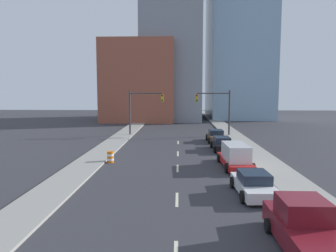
{
  "coord_description": "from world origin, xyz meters",
  "views": [
    {
      "loc": [
        0.1,
        -2.75,
        6.03
      ],
      "look_at": [
        -1.11,
        32.88,
        2.2
      ],
      "focal_mm": 35.0,
      "sensor_mm": 36.0,
      "label": 1
    }
  ],
  "objects_px": {
    "sedan_white": "(254,184)",
    "sedan_brown": "(216,136)",
    "traffic_barrel": "(110,157)",
    "pickup_truck_maroon": "(309,234)",
    "sedan_black": "(222,144)",
    "traffic_signal_left": "(140,106)",
    "box_truck_red": "(235,156)",
    "traffic_signal_right": "(219,106)"
  },
  "relations": [
    {
      "from": "sedan_white",
      "to": "sedan_brown",
      "type": "relative_size",
      "value": 1.07
    },
    {
      "from": "traffic_barrel",
      "to": "pickup_truck_maroon",
      "type": "xyz_separation_m",
      "value": [
        10.63,
        -15.19,
        0.28
      ]
    },
    {
      "from": "sedan_black",
      "to": "sedan_brown",
      "type": "height_order",
      "value": "sedan_brown"
    },
    {
      "from": "sedan_white",
      "to": "pickup_truck_maroon",
      "type": "bearing_deg",
      "value": -87.81
    },
    {
      "from": "traffic_signal_left",
      "to": "sedan_brown",
      "type": "bearing_deg",
      "value": -28.24
    },
    {
      "from": "traffic_signal_left",
      "to": "box_truck_red",
      "type": "xyz_separation_m",
      "value": [
        9.76,
        -18.41,
        -3.08
      ]
    },
    {
      "from": "sedan_white",
      "to": "sedan_brown",
      "type": "bearing_deg",
      "value": 87.97
    },
    {
      "from": "traffic_signal_left",
      "to": "sedan_black",
      "type": "relative_size",
      "value": 1.29
    },
    {
      "from": "traffic_signal_right",
      "to": "traffic_barrel",
      "type": "xyz_separation_m",
      "value": [
        -11.16,
        -16.99,
        -3.52
      ]
    },
    {
      "from": "sedan_white",
      "to": "sedan_black",
      "type": "height_order",
      "value": "sedan_black"
    },
    {
      "from": "traffic_barrel",
      "to": "box_truck_red",
      "type": "relative_size",
      "value": 0.16
    },
    {
      "from": "traffic_signal_left",
      "to": "traffic_barrel",
      "type": "distance_m",
      "value": 17.35
    },
    {
      "from": "box_truck_red",
      "to": "sedan_black",
      "type": "xyz_separation_m",
      "value": [
        -0.08,
        7.54,
        -0.28
      ]
    },
    {
      "from": "sedan_white",
      "to": "sedan_brown",
      "type": "xyz_separation_m",
      "value": [
        0.04,
        20.07,
        0.03
      ]
    },
    {
      "from": "sedan_white",
      "to": "box_truck_red",
      "type": "bearing_deg",
      "value": 87.28
    },
    {
      "from": "box_truck_red",
      "to": "sedan_brown",
      "type": "height_order",
      "value": "box_truck_red"
    },
    {
      "from": "traffic_barrel",
      "to": "sedan_brown",
      "type": "height_order",
      "value": "sedan_brown"
    },
    {
      "from": "pickup_truck_maroon",
      "to": "traffic_signal_left",
      "type": "bearing_deg",
      "value": 107.91
    },
    {
      "from": "traffic_signal_right",
      "to": "sedan_brown",
      "type": "xyz_separation_m",
      "value": [
        -0.99,
        -5.21,
        -3.33
      ]
    },
    {
      "from": "sedan_white",
      "to": "sedan_brown",
      "type": "distance_m",
      "value": 20.07
    },
    {
      "from": "pickup_truck_maroon",
      "to": "sedan_brown",
      "type": "xyz_separation_m",
      "value": [
        -0.45,
        26.96,
        -0.1
      ]
    },
    {
      "from": "traffic_signal_left",
      "to": "sedan_brown",
      "type": "xyz_separation_m",
      "value": [
        9.7,
        -5.21,
        -3.33
      ]
    },
    {
      "from": "traffic_signal_left",
      "to": "sedan_white",
      "type": "distance_m",
      "value": 27.27
    },
    {
      "from": "traffic_signal_left",
      "to": "sedan_brown",
      "type": "relative_size",
      "value": 1.42
    },
    {
      "from": "sedan_white",
      "to": "traffic_barrel",
      "type": "bearing_deg",
      "value": 138.79
    },
    {
      "from": "traffic_signal_left",
      "to": "sedan_brown",
      "type": "distance_m",
      "value": 11.5
    },
    {
      "from": "pickup_truck_maroon",
      "to": "sedan_brown",
      "type": "bearing_deg",
      "value": 91.36
    },
    {
      "from": "box_truck_red",
      "to": "sedan_brown",
      "type": "xyz_separation_m",
      "value": [
        -0.06,
        13.2,
        -0.25
      ]
    },
    {
      "from": "traffic_signal_left",
      "to": "box_truck_red",
      "type": "bearing_deg",
      "value": -62.08
    },
    {
      "from": "traffic_signal_right",
      "to": "sedan_black",
      "type": "distance_m",
      "value": 11.42
    },
    {
      "from": "traffic_signal_right",
      "to": "sedan_black",
      "type": "relative_size",
      "value": 1.29
    },
    {
      "from": "traffic_signal_right",
      "to": "sedan_white",
      "type": "bearing_deg",
      "value": -92.33
    },
    {
      "from": "traffic_signal_left",
      "to": "traffic_signal_right",
      "type": "height_order",
      "value": "same"
    },
    {
      "from": "traffic_signal_right",
      "to": "pickup_truck_maroon",
      "type": "relative_size",
      "value": 0.96
    },
    {
      "from": "pickup_truck_maroon",
      "to": "box_truck_red",
      "type": "xyz_separation_m",
      "value": [
        -0.4,
        13.77,
        0.15
      ]
    },
    {
      "from": "traffic_barrel",
      "to": "box_truck_red",
      "type": "distance_m",
      "value": 10.34
    },
    {
      "from": "sedan_black",
      "to": "traffic_signal_right",
      "type": "bearing_deg",
      "value": 83.3
    },
    {
      "from": "sedan_white",
      "to": "sedan_black",
      "type": "distance_m",
      "value": 14.42
    },
    {
      "from": "traffic_signal_right",
      "to": "traffic_barrel",
      "type": "bearing_deg",
      "value": -123.31
    },
    {
      "from": "pickup_truck_maroon",
      "to": "box_truck_red",
      "type": "relative_size",
      "value": 1.06
    },
    {
      "from": "traffic_barrel",
      "to": "sedan_brown",
      "type": "relative_size",
      "value": 0.22
    },
    {
      "from": "traffic_signal_left",
      "to": "traffic_barrel",
      "type": "height_order",
      "value": "traffic_signal_left"
    }
  ]
}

